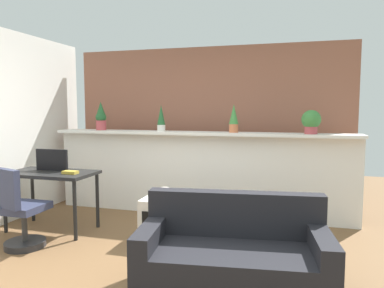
% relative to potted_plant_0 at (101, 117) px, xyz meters
% --- Properties ---
extents(ground_plane, '(12.00, 12.00, 0.00)m').
position_rel_potted_plant_0_xyz_m(ground_plane, '(1.55, -1.98, -1.42)').
color(ground_plane, brown).
extents(divider_wall, '(4.37, 0.16, 1.17)m').
position_rel_potted_plant_0_xyz_m(divider_wall, '(1.55, 0.02, -0.83)').
color(divider_wall, white).
rests_on(divider_wall, ground).
extents(plant_shelf, '(4.37, 0.38, 0.04)m').
position_rel_potted_plant_0_xyz_m(plant_shelf, '(1.55, -0.02, -0.23)').
color(plant_shelf, white).
rests_on(plant_shelf, divider_wall).
extents(brick_wall_behind, '(4.37, 0.10, 2.50)m').
position_rel_potted_plant_0_xyz_m(brick_wall_behind, '(1.55, 0.62, -0.17)').
color(brick_wall_behind, '#935B47').
rests_on(brick_wall_behind, ground).
extents(potted_plant_0, '(0.16, 0.16, 0.44)m').
position_rel_potted_plant_0_xyz_m(potted_plant_0, '(0.00, 0.00, 0.00)').
color(potted_plant_0, '#B7474C').
rests_on(potted_plant_0, plant_shelf).
extents(potted_plant_1, '(0.12, 0.12, 0.39)m').
position_rel_potted_plant_0_xyz_m(potted_plant_1, '(1.00, -0.02, -0.01)').
color(potted_plant_1, silver).
rests_on(potted_plant_1, plant_shelf).
extents(potted_plant_2, '(0.13, 0.13, 0.39)m').
position_rel_potted_plant_0_xyz_m(potted_plant_2, '(2.07, -0.03, -0.01)').
color(potted_plant_2, '#C66B42').
rests_on(potted_plant_2, plant_shelf).
extents(potted_plant_3, '(0.25, 0.25, 0.31)m').
position_rel_potted_plant_0_xyz_m(potted_plant_3, '(3.08, -0.06, -0.04)').
color(potted_plant_3, '#B7474C').
rests_on(potted_plant_3, plant_shelf).
extents(desk, '(1.10, 0.60, 0.75)m').
position_rel_potted_plant_0_xyz_m(desk, '(-0.06, -1.15, -0.75)').
color(desk, black).
rests_on(desk, ground).
extents(tv_monitor, '(0.45, 0.04, 0.28)m').
position_rel_potted_plant_0_xyz_m(tv_monitor, '(-0.10, -1.07, -0.53)').
color(tv_monitor, black).
rests_on(tv_monitor, desk).
extents(office_chair, '(0.50, 0.50, 0.91)m').
position_rel_potted_plant_0_xyz_m(office_chair, '(-0.00, -1.79, -1.03)').
color(office_chair, '#262628').
rests_on(office_chair, ground).
extents(side_cube_shelf, '(0.40, 0.41, 0.50)m').
position_rel_potted_plant_0_xyz_m(side_cube_shelf, '(1.39, -1.12, -1.17)').
color(side_cube_shelf, silver).
rests_on(side_cube_shelf, ground).
extents(vase_on_shelf, '(0.09, 0.09, 0.12)m').
position_rel_potted_plant_0_xyz_m(vase_on_shelf, '(1.43, -1.07, -0.86)').
color(vase_on_shelf, silver).
rests_on(vase_on_shelf, side_cube_shelf).
extents(book_on_desk, '(0.18, 0.10, 0.04)m').
position_rel_potted_plant_0_xyz_m(book_on_desk, '(0.26, -1.21, -0.65)').
color(book_on_desk, gold).
rests_on(book_on_desk, desk).
extents(couch, '(1.64, 0.95, 0.80)m').
position_rel_potted_plant_0_xyz_m(couch, '(2.42, -2.08, -1.14)').
color(couch, black).
rests_on(couch, ground).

